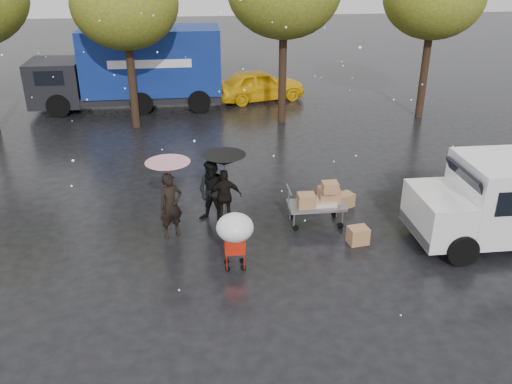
{
  "coord_description": "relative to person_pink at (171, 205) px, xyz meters",
  "views": [
    {
      "loc": [
        -1.14,
        -11.61,
        6.96
      ],
      "look_at": [
        0.36,
        1.0,
        1.02
      ],
      "focal_mm": 38.0,
      "sensor_mm": 36.0,
      "label": 1
    }
  ],
  "objects": [
    {
      "name": "person_middle",
      "position": [
        1.09,
        0.62,
        0.02
      ],
      "size": [
        1.07,
        0.99,
        1.76
      ],
      "primitive_type": "imported",
      "rotation": [
        0.0,
        0.0,
        -0.49
      ],
      "color": "black",
      "rests_on": "ground"
    },
    {
      "name": "person_black",
      "position": [
        1.41,
        0.57,
        -0.1
      ],
      "size": [
        0.9,
        0.4,
        1.52
      ],
      "primitive_type": "imported",
      "rotation": [
        0.0,
        0.0,
        3.17
      ],
      "color": "black",
      "rests_on": "ground"
    },
    {
      "name": "umbrella_pink",
      "position": [
        0.0,
        0.0,
        1.03
      ],
      "size": [
        1.11,
        1.11,
        2.03
      ],
      "color": "#4C4C4C",
      "rests_on": "ground"
    },
    {
      "name": "box_ground_far",
      "position": [
        4.84,
        1.1,
        -0.66
      ],
      "size": [
        0.62,
        0.56,
        0.39
      ],
      "primitive_type": "cube",
      "rotation": [
        0.0,
        0.0,
        0.41
      ],
      "color": "olive",
      "rests_on": "ground"
    },
    {
      "name": "person_pink",
      "position": [
        0.0,
        0.0,
        0.0
      ],
      "size": [
        0.74,
        0.64,
        1.71
      ],
      "primitive_type": "imported",
      "rotation": [
        0.0,
        0.0,
        0.46
      ],
      "color": "black",
      "rests_on": "ground"
    },
    {
      "name": "shopping_cart",
      "position": [
        1.47,
        -1.85,
        0.21
      ],
      "size": [
        0.84,
        0.84,
        1.46
      ],
      "color": "red",
      "rests_on": "ground"
    },
    {
      "name": "yellow_taxi",
      "position": [
        3.82,
        12.62,
        -0.13
      ],
      "size": [
        4.57,
        2.73,
        1.46
      ],
      "primitive_type": "imported",
      "rotation": [
        0.0,
        0.0,
        1.82
      ],
      "color": "yellow",
      "rests_on": "ground"
    },
    {
      "name": "box_ground_near",
      "position": [
        4.64,
        -0.97,
        -0.64
      ],
      "size": [
        0.54,
        0.46,
        0.44
      ],
      "primitive_type": "cube",
      "rotation": [
        0.0,
        0.0,
        0.16
      ],
      "color": "olive",
      "rests_on": "ground"
    },
    {
      "name": "umbrella_black",
      "position": [
        1.41,
        0.57,
        0.93
      ],
      "size": [
        1.14,
        1.14,
        1.94
      ],
      "color": "#4C4C4C",
      "rests_on": "ground"
    },
    {
      "name": "blue_truck",
      "position": [
        -1.89,
        12.09,
        0.9
      ],
      "size": [
        8.3,
        2.6,
        3.5
      ],
      "color": "navy",
      "rests_on": "ground"
    },
    {
      "name": "vendor_cart",
      "position": [
        3.89,
        0.16,
        -0.13
      ],
      "size": [
        1.52,
        0.8,
        1.27
      ],
      "color": "slate",
      "rests_on": "ground"
    },
    {
      "name": "ground",
      "position": [
        1.84,
        -0.81,
        -0.86
      ],
      "size": [
        90.0,
        90.0,
        0.0
      ],
      "primitive_type": "plane",
      "color": "black",
      "rests_on": "ground"
    }
  ]
}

